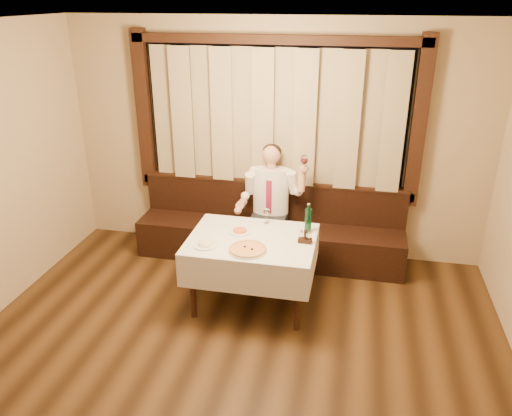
% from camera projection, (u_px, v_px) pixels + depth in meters
% --- Properties ---
extents(room, '(5.01, 6.01, 2.81)m').
position_uv_depth(room, '(233.00, 196.00, 4.04)').
color(room, black).
rests_on(room, ground).
extents(banquette, '(3.20, 0.61, 0.94)m').
position_uv_depth(banquette, '(270.00, 234.00, 6.09)').
color(banquette, black).
rests_on(banquette, ground).
extents(dining_table, '(1.27, 0.97, 0.76)m').
position_uv_depth(dining_table, '(252.00, 247.00, 5.03)').
color(dining_table, black).
rests_on(dining_table, ground).
extents(pizza, '(0.38, 0.38, 0.04)m').
position_uv_depth(pizza, '(248.00, 249.00, 4.74)').
color(pizza, white).
rests_on(pizza, dining_table).
extents(pasta_red, '(0.24, 0.24, 0.08)m').
position_uv_depth(pasta_red, '(240.00, 229.00, 5.10)').
color(pasta_red, white).
rests_on(pasta_red, dining_table).
extents(pasta_cream, '(0.24, 0.24, 0.08)m').
position_uv_depth(pasta_cream, '(205.00, 243.00, 4.83)').
color(pasta_cream, white).
rests_on(pasta_cream, dining_table).
extents(green_bottle, '(0.07, 0.07, 0.31)m').
position_uv_depth(green_bottle, '(308.00, 220.00, 5.07)').
color(green_bottle, '#104C29').
rests_on(green_bottle, dining_table).
extents(table_wine_glass, '(0.07, 0.07, 0.18)m').
position_uv_depth(table_wine_glass, '(267.00, 212.00, 5.26)').
color(table_wine_glass, white).
rests_on(table_wine_glass, dining_table).
extents(cruet_caddy, '(0.14, 0.07, 0.14)m').
position_uv_depth(cruet_caddy, '(305.00, 238.00, 4.88)').
color(cruet_caddy, black).
rests_on(cruet_caddy, dining_table).
extents(seated_man, '(0.79, 0.59, 1.44)m').
position_uv_depth(seated_man, '(270.00, 197.00, 5.80)').
color(seated_man, black).
rests_on(seated_man, ground).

